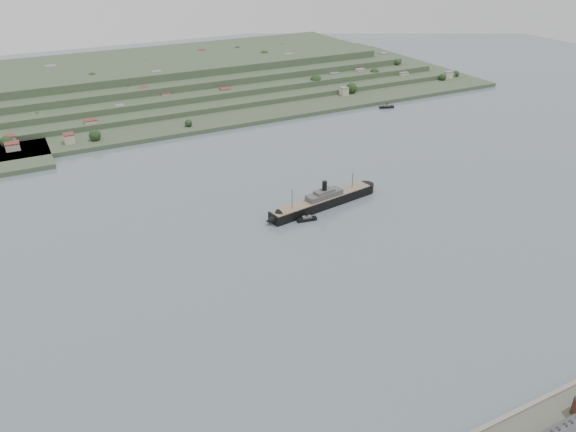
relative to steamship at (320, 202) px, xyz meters
name	(u,v)px	position (x,y,z in m)	size (l,w,h in m)	color
ground	(319,248)	(-27.50, -47.25, -4.19)	(1400.00, 1400.00, 0.00)	slate
far_peninsula	(171,80)	(0.40, 345.85, 7.69)	(760.00, 309.00, 30.00)	#394B32
steamship	(320,202)	(0.00, 0.00, 0.00)	(94.21, 25.05, 22.68)	black
tugboat	(307,219)	(-17.05, -12.78, -2.74)	(13.57, 5.40, 5.94)	black
ferry_east	(387,107)	(182.69, 171.15, -2.78)	(16.23, 7.77, 5.87)	black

